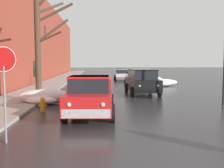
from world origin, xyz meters
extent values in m
cube|color=gray|center=(-6.35, 18.00, 0.06)|extent=(3.04, 80.00, 0.12)
cube|color=brown|center=(-8.37, 18.00, 5.12)|extent=(0.60, 80.00, 10.24)
cube|color=black|center=(-8.08, 22.21, 1.60)|extent=(0.08, 1.10, 1.60)
cube|color=black|center=(-8.08, 28.16, 5.95)|extent=(0.08, 1.10, 1.60)
ellipsoid|color=white|center=(-4.52, 9.56, 0.41)|extent=(2.98, 1.13, 0.83)
ellipsoid|color=white|center=(-4.42, 9.56, 0.24)|extent=(0.58, 0.48, 0.48)
ellipsoid|color=white|center=(4.43, 24.07, 0.35)|extent=(2.50, 1.43, 0.71)
ellipsoid|color=white|center=(4.06, 24.01, 0.30)|extent=(0.73, 0.61, 0.61)
ellipsoid|color=white|center=(4.87, 24.15, 0.21)|extent=(0.51, 0.42, 0.42)
ellipsoid|color=white|center=(4.54, 19.97, 0.34)|extent=(3.19, 1.14, 0.68)
ellipsoid|color=white|center=(4.81, 19.77, 0.26)|extent=(0.63, 0.52, 0.52)
ellipsoid|color=white|center=(-4.64, 9.41, 0.27)|extent=(1.84, 1.43, 0.53)
ellipsoid|color=white|center=(-4.39, 9.22, 0.31)|extent=(0.74, 0.62, 0.62)
ellipsoid|color=white|center=(-4.77, 9.50, 0.33)|extent=(0.80, 0.67, 0.67)
ellipsoid|color=white|center=(4.26, 19.50, 0.25)|extent=(2.24, 1.14, 0.50)
ellipsoid|color=white|center=(4.00, 19.51, 0.32)|extent=(0.77, 0.65, 0.65)
ellipsoid|color=white|center=(4.42, 19.35, 0.37)|extent=(0.89, 0.74, 0.74)
cylinder|color=#423323|center=(-4.88, 9.63, 3.01)|extent=(0.32, 0.32, 6.03)
cylinder|color=#423323|center=(-3.93, 9.68, 5.02)|extent=(1.99, 0.24, 1.12)
cylinder|color=#423323|center=(-4.21, 9.45, 3.67)|extent=(1.40, 0.48, 0.63)
cylinder|color=#423323|center=(-4.29, 10.46, 5.43)|extent=(1.33, 1.78, 1.01)
cylinder|color=#423323|center=(-4.06, 9.69, 4.04)|extent=(1.73, 0.25, 1.33)
cube|color=red|center=(-1.92, 6.52, 0.74)|extent=(2.02, 5.13, 0.76)
cube|color=black|center=(-1.95, 5.81, 1.44)|extent=(1.65, 1.68, 0.64)
cube|color=red|center=(-1.95, 5.81, 1.72)|extent=(1.69, 1.74, 0.08)
cube|color=red|center=(-1.03, 7.49, 1.34)|extent=(0.20, 2.43, 0.44)
cube|color=red|center=(-2.73, 7.56, 1.34)|extent=(0.20, 2.43, 0.44)
cube|color=red|center=(-1.82, 8.99, 1.34)|extent=(1.71, 0.17, 0.44)
cube|color=#B7B7BC|center=(-2.02, 4.05, 0.54)|extent=(1.72, 0.19, 0.32)
sphere|color=white|center=(-1.44, 3.99, 0.86)|extent=(0.16, 0.16, 0.16)
sphere|color=white|center=(-2.61, 4.04, 0.86)|extent=(0.16, 0.16, 0.16)
cylinder|color=black|center=(-1.06, 4.96, 0.36)|extent=(0.25, 0.73, 0.72)
cylinder|color=black|center=(-2.91, 5.04, 0.36)|extent=(0.25, 0.73, 0.72)
cylinder|color=black|center=(-0.93, 7.99, 0.36)|extent=(0.25, 0.73, 0.72)
cylinder|color=black|center=(-2.78, 8.07, 0.36)|extent=(0.25, 0.73, 0.72)
cube|color=black|center=(1.58, 13.58, 0.74)|extent=(1.93, 4.59, 0.80)
cube|color=black|center=(1.58, 13.62, 1.48)|extent=(1.64, 3.22, 0.68)
cube|color=black|center=(1.58, 13.62, 1.79)|extent=(1.68, 3.29, 0.06)
cube|color=black|center=(1.62, 11.35, 0.46)|extent=(1.80, 0.16, 0.22)
cube|color=black|center=(1.53, 15.80, 0.46)|extent=(1.80, 0.16, 0.22)
cylinder|color=black|center=(2.54, 12.18, 0.34)|extent=(0.19, 0.68, 0.68)
cylinder|color=black|center=(0.67, 12.14, 0.34)|extent=(0.19, 0.68, 0.68)
cylinder|color=black|center=(2.49, 15.01, 0.34)|extent=(0.19, 0.68, 0.68)
cylinder|color=black|center=(0.61, 14.97, 0.34)|extent=(0.19, 0.68, 0.68)
sphere|color=silver|center=(2.22, 11.33, 0.82)|extent=(0.14, 0.14, 0.14)
sphere|color=silver|center=(1.03, 11.31, 0.82)|extent=(0.14, 0.14, 0.14)
cube|color=silver|center=(1.99, 20.17, 0.60)|extent=(1.80, 3.96, 0.60)
cube|color=black|center=(2.00, 20.37, 1.16)|extent=(1.48, 2.09, 0.52)
cube|color=silver|center=(2.00, 20.37, 1.39)|extent=(1.52, 2.13, 0.06)
cube|color=slate|center=(1.90, 18.28, 0.42)|extent=(1.59, 0.19, 0.22)
cube|color=slate|center=(2.08, 22.06, 0.42)|extent=(1.59, 0.19, 0.22)
cylinder|color=black|center=(2.76, 18.93, 0.30)|extent=(0.21, 0.61, 0.60)
cylinder|color=black|center=(1.11, 19.00, 0.30)|extent=(0.21, 0.61, 0.60)
cylinder|color=black|center=(2.87, 21.34, 0.30)|extent=(0.21, 0.61, 0.60)
cylinder|color=black|center=(1.22, 21.41, 0.30)|extent=(0.21, 0.61, 0.60)
sphere|color=silver|center=(2.42, 18.22, 0.68)|extent=(0.14, 0.14, 0.14)
sphere|color=silver|center=(1.37, 18.27, 0.68)|extent=(0.14, 0.14, 0.14)
cube|color=#B7B7BC|center=(1.41, 27.49, 0.60)|extent=(1.70, 4.13, 0.60)
cube|color=black|center=(1.41, 27.70, 1.16)|extent=(1.44, 2.16, 0.52)
cube|color=#B7B7BC|center=(1.41, 27.70, 1.39)|extent=(1.47, 2.20, 0.06)
cube|color=#525254|center=(1.37, 25.49, 0.42)|extent=(1.60, 0.15, 0.22)
cube|color=#525254|center=(1.44, 29.50, 0.42)|extent=(1.60, 0.15, 0.22)
cylinder|color=black|center=(2.22, 26.21, 0.30)|extent=(0.19, 0.60, 0.60)
cylinder|color=black|center=(0.55, 26.24, 0.30)|extent=(0.19, 0.60, 0.60)
cylinder|color=black|center=(2.26, 28.75, 0.30)|extent=(0.19, 0.60, 0.60)
cylinder|color=black|center=(0.60, 28.78, 0.30)|extent=(0.19, 0.60, 0.60)
sphere|color=silver|center=(1.90, 25.45, 0.68)|extent=(0.14, 0.14, 0.14)
sphere|color=silver|center=(0.84, 25.47, 0.68)|extent=(0.14, 0.14, 0.14)
cylinder|color=gold|center=(-4.18, 7.20, 0.28)|extent=(0.22, 0.22, 0.55)
sphere|color=gold|center=(-4.18, 7.20, 0.61)|extent=(0.21, 0.21, 0.21)
cylinder|color=gold|center=(-4.34, 7.20, 0.30)|extent=(0.10, 0.09, 0.09)
cylinder|color=gold|center=(-4.02, 7.20, 0.30)|extent=(0.10, 0.09, 0.09)
cylinder|color=slate|center=(-4.26, 2.54, 1.11)|extent=(0.06, 0.06, 2.22)
cylinder|color=red|center=(-4.26, 2.54, 2.41)|extent=(0.76, 0.04, 0.76)
torus|color=white|center=(-4.26, 2.54, 2.41)|extent=(0.74, 0.05, 0.74)
camera|label=1|loc=(-1.62, -4.97, 2.35)|focal=41.81mm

